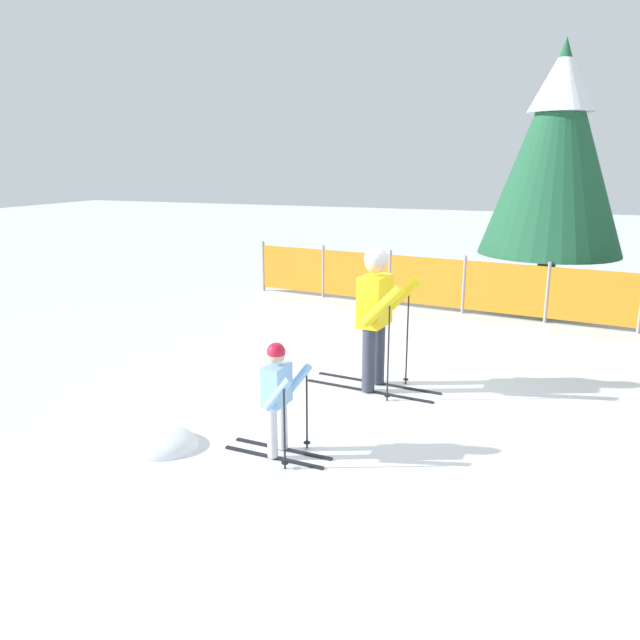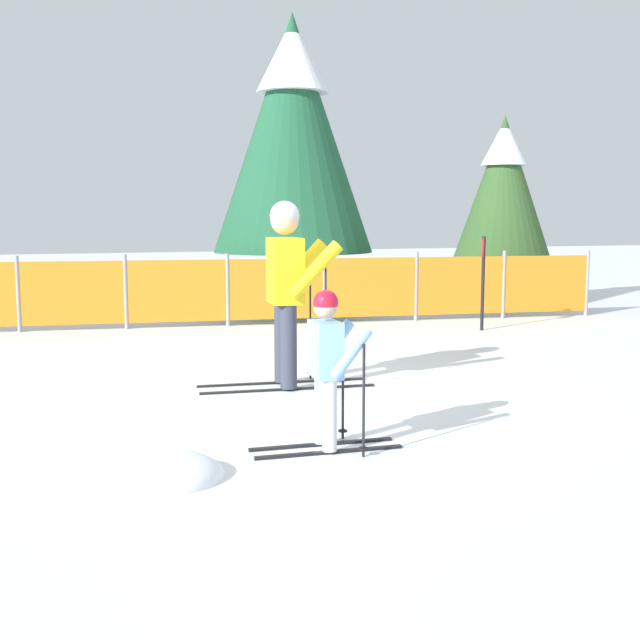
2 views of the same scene
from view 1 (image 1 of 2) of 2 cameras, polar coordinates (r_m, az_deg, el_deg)
name	(u,v)px [view 1 (image 1 of 2)]	position (r m, az deg, el deg)	size (l,w,h in m)	color
ground_plane	(377,391)	(7.99, 5.23, -6.52)	(60.00, 60.00, 0.00)	white
skier_adult	(377,306)	(7.79, 5.19, 1.29)	(1.75, 0.81, 1.82)	black
skier_child	(278,391)	(6.11, -3.84, -6.47)	(1.10, 0.55, 1.16)	black
safety_fence	(504,289)	(11.97, 16.50, 2.77)	(10.55, 1.38, 1.11)	gray
conifer_far	(557,146)	(12.98, 20.88, 14.63)	(2.70, 2.70, 5.01)	#4C3823
snow_mound	(158,445)	(6.76, -14.58, -11.00)	(0.86, 0.73, 0.35)	white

